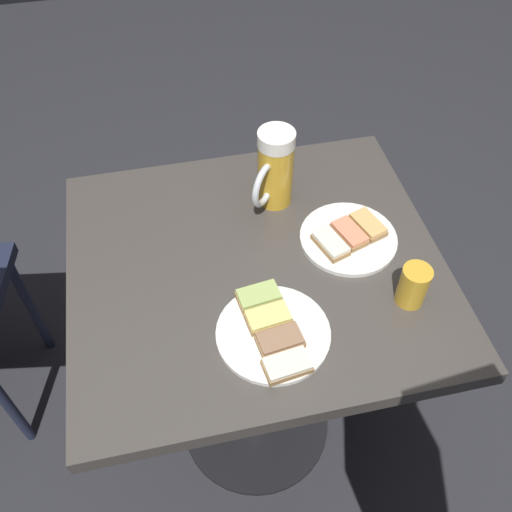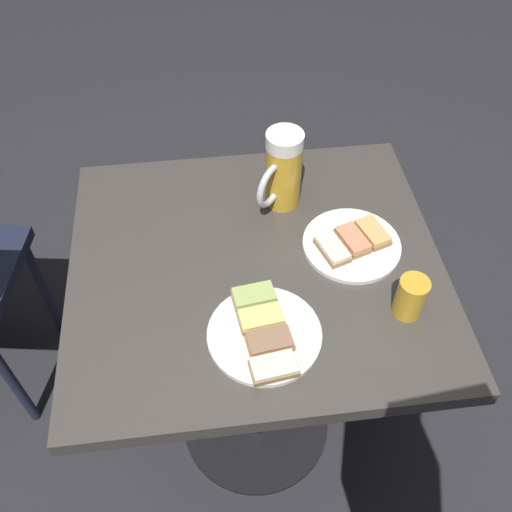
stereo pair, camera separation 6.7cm
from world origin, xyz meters
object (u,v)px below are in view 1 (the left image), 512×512
Objects in this scene: plate_near at (349,237)px; beer_mug at (274,170)px; plate_far at (273,332)px; beer_glass_small at (413,285)px.

beer_mug is at bearing 130.37° from plate_near.
plate_near is 0.28m from plate_far.
beer_glass_small reaches higher than plate_near.
beer_glass_small is (0.19, -0.32, -0.05)m from beer_mug.
plate_far is 2.45× the size of beer_glass_small.
beer_mug reaches higher than beer_glass_small.
beer_mug is at bearing 76.52° from plate_far.
beer_mug is 0.38m from beer_glass_small.
beer_mug is (0.08, 0.34, 0.08)m from plate_far.
beer_glass_small is at bearing -59.09° from beer_mug.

